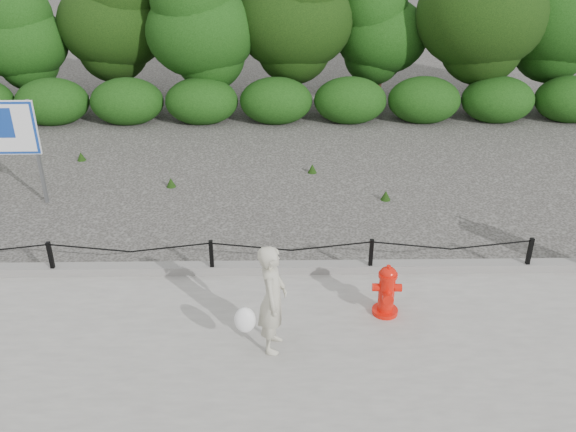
# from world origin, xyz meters

# --- Properties ---
(ground) EXTENTS (90.00, 90.00, 0.00)m
(ground) POSITION_xyz_m (0.00, 0.00, 0.00)
(ground) COLOR #2D2B28
(ground) RESTS_ON ground
(sidewalk) EXTENTS (14.00, 4.00, 0.08)m
(sidewalk) POSITION_xyz_m (0.00, -2.00, 0.04)
(sidewalk) COLOR gray
(sidewalk) RESTS_ON ground
(curb) EXTENTS (14.00, 0.22, 0.14)m
(curb) POSITION_xyz_m (0.00, 0.05, 0.15)
(curb) COLOR slate
(curb) RESTS_ON sidewalk
(chain_barrier) EXTENTS (10.06, 0.06, 0.60)m
(chain_barrier) POSITION_xyz_m (0.00, 0.00, 0.46)
(chain_barrier) COLOR black
(chain_barrier) RESTS_ON sidewalk
(treeline) EXTENTS (20.35, 3.66, 4.76)m
(treeline) POSITION_xyz_m (1.34, 8.92, 2.52)
(treeline) COLOR black
(treeline) RESTS_ON ground
(fire_hydrant) EXTENTS (0.42, 0.43, 0.80)m
(fire_hydrant) POSITION_xyz_m (2.57, -1.08, 0.46)
(fire_hydrant) COLOR red
(fire_hydrant) RESTS_ON sidewalk
(pedestrian) EXTENTS (0.70, 0.59, 1.53)m
(pedestrian) POSITION_xyz_m (0.95, -1.79, 0.83)
(pedestrian) COLOR #B8B49D
(pedestrian) RESTS_ON sidewalk
(advertising_sign) EXTENTS (1.31, 0.12, 2.10)m
(advertising_sign) POSITION_xyz_m (-4.11, 2.76, 1.48)
(advertising_sign) COLOR slate
(advertising_sign) RESTS_ON ground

